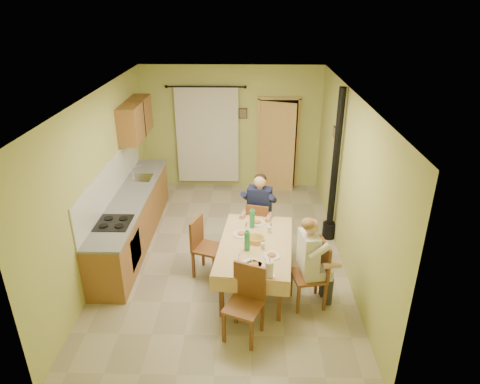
{
  "coord_description": "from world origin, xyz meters",
  "views": [
    {
      "loc": [
        0.4,
        -6.38,
        4.15
      ],
      "look_at": [
        0.25,
        0.1,
        1.15
      ],
      "focal_mm": 32.0,
      "sensor_mm": 36.0,
      "label": 1
    }
  ],
  "objects_px": {
    "chair_near": "(244,318)",
    "man_far": "(259,205)",
    "chair_far": "(258,235)",
    "chair_right": "(309,287)",
    "stove_flue": "(333,187)",
    "dining_table": "(255,265)",
    "man_right": "(311,252)",
    "chair_left": "(207,258)"
  },
  "relations": [
    {
      "from": "dining_table",
      "to": "chair_far",
      "type": "height_order",
      "value": "chair_far"
    },
    {
      "from": "chair_right",
      "to": "chair_left",
      "type": "distance_m",
      "value": 1.7
    },
    {
      "from": "dining_table",
      "to": "chair_far",
      "type": "distance_m",
      "value": 1.06
    },
    {
      "from": "chair_near",
      "to": "man_far",
      "type": "relative_size",
      "value": 0.73
    },
    {
      "from": "man_far",
      "to": "chair_near",
      "type": "bearing_deg",
      "value": -82.95
    },
    {
      "from": "dining_table",
      "to": "stove_flue",
      "type": "distance_m",
      "value": 2.14
    },
    {
      "from": "chair_far",
      "to": "dining_table",
      "type": "bearing_deg",
      "value": -80.6
    },
    {
      "from": "chair_left",
      "to": "man_right",
      "type": "xyz_separation_m",
      "value": [
        1.53,
        -0.71,
        0.59
      ]
    },
    {
      "from": "dining_table",
      "to": "chair_right",
      "type": "distance_m",
      "value": 0.89
    },
    {
      "from": "chair_left",
      "to": "man_far",
      "type": "relative_size",
      "value": 0.71
    },
    {
      "from": "chair_near",
      "to": "man_right",
      "type": "distance_m",
      "value": 1.29
    },
    {
      "from": "chair_left",
      "to": "man_far",
      "type": "xyz_separation_m",
      "value": [
        0.84,
        0.77,
        0.59
      ]
    },
    {
      "from": "man_far",
      "to": "chair_far",
      "type": "bearing_deg",
      "value": -90.0
    },
    {
      "from": "stove_flue",
      "to": "man_far",
      "type": "bearing_deg",
      "value": -162.16
    },
    {
      "from": "stove_flue",
      "to": "chair_near",
      "type": "bearing_deg",
      "value": -120.99
    },
    {
      "from": "chair_right",
      "to": "chair_left",
      "type": "bearing_deg",
      "value": 55.11
    },
    {
      "from": "chair_far",
      "to": "stove_flue",
      "type": "xyz_separation_m",
      "value": [
        1.33,
        0.44,
        0.74
      ]
    },
    {
      "from": "chair_far",
      "to": "chair_left",
      "type": "bearing_deg",
      "value": -124.74
    },
    {
      "from": "dining_table",
      "to": "chair_far",
      "type": "xyz_separation_m",
      "value": [
        0.07,
        1.05,
        -0.09
      ]
    },
    {
      "from": "chair_far",
      "to": "chair_near",
      "type": "bearing_deg",
      "value": -82.91
    },
    {
      "from": "chair_right",
      "to": "stove_flue",
      "type": "xyz_separation_m",
      "value": [
        0.62,
        1.9,
        0.73
      ]
    },
    {
      "from": "dining_table",
      "to": "stove_flue",
      "type": "xyz_separation_m",
      "value": [
        1.39,
        1.49,
        0.64
      ]
    },
    {
      "from": "chair_right",
      "to": "stove_flue",
      "type": "distance_m",
      "value": 2.13
    },
    {
      "from": "chair_near",
      "to": "stove_flue",
      "type": "xyz_separation_m",
      "value": [
        1.55,
        2.58,
        0.73
      ]
    },
    {
      "from": "chair_far",
      "to": "chair_near",
      "type": "distance_m",
      "value": 2.16
    },
    {
      "from": "chair_far",
      "to": "stove_flue",
      "type": "bearing_deg",
      "value": 31.35
    },
    {
      "from": "dining_table",
      "to": "stove_flue",
      "type": "height_order",
      "value": "stove_flue"
    },
    {
      "from": "chair_near",
      "to": "man_right",
      "type": "xyz_separation_m",
      "value": [
        0.92,
        0.68,
        0.59
      ]
    },
    {
      "from": "chair_right",
      "to": "stove_flue",
      "type": "relative_size",
      "value": 0.36
    },
    {
      "from": "man_right",
      "to": "stove_flue",
      "type": "xyz_separation_m",
      "value": [
        0.63,
        1.9,
        0.15
      ]
    },
    {
      "from": "dining_table",
      "to": "chair_near",
      "type": "bearing_deg",
      "value": -92.56
    },
    {
      "from": "chair_right",
      "to": "man_far",
      "type": "relative_size",
      "value": 0.73
    },
    {
      "from": "dining_table",
      "to": "man_right",
      "type": "xyz_separation_m",
      "value": [
        0.76,
        -0.41,
        0.5
      ]
    },
    {
      "from": "man_far",
      "to": "man_right",
      "type": "xyz_separation_m",
      "value": [
        0.69,
        -1.48,
        0.0
      ]
    },
    {
      "from": "man_right",
      "to": "chair_far",
      "type": "bearing_deg",
      "value": 15.15
    },
    {
      "from": "chair_near",
      "to": "man_far",
      "type": "xyz_separation_m",
      "value": [
        0.23,
        2.16,
        0.59
      ]
    },
    {
      "from": "chair_right",
      "to": "man_far",
      "type": "xyz_separation_m",
      "value": [
        -0.71,
        1.47,
        0.59
      ]
    },
    {
      "from": "chair_left",
      "to": "stove_flue",
      "type": "bearing_deg",
      "value": 138.53
    },
    {
      "from": "chair_far",
      "to": "chair_right",
      "type": "bearing_deg",
      "value": -50.96
    },
    {
      "from": "man_far",
      "to": "stove_flue",
      "type": "height_order",
      "value": "stove_flue"
    },
    {
      "from": "chair_near",
      "to": "chair_far",
      "type": "bearing_deg",
      "value": -73.73
    },
    {
      "from": "chair_left",
      "to": "man_far",
      "type": "height_order",
      "value": "man_far"
    }
  ]
}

